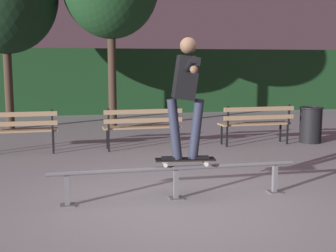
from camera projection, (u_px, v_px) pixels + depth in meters
The scene contains 9 objects.
ground_plane at pixel (180, 203), 5.56m from camera, with size 90.00×90.00×0.00m, color #99999E.
hedge_backdrop at pixel (111, 81), 15.73m from camera, with size 24.00×1.20×2.27m, color #193D1E.
grind_rail at pixel (176, 174), 5.71m from camera, with size 3.27×0.18×0.44m.
skateboard at pixel (185, 160), 5.71m from camera, with size 0.80×0.28×0.09m.
skateboarder at pixel (186, 88), 5.58m from camera, with size 0.63×1.40×1.56m.
park_bench_leftmost at pixel (15, 127), 8.48m from camera, with size 1.61×0.46×0.88m.
park_bench_left_center at pixel (143, 124), 8.99m from camera, with size 1.61×0.46×0.88m.
park_bench_right_center at pixel (257, 120), 9.50m from camera, with size 1.61×0.46×0.88m.
trash_can at pixel (311, 124), 9.81m from camera, with size 0.52×0.52×0.80m.
Camera 1 is at (-1.25, -5.22, 1.76)m, focal length 46.98 mm.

